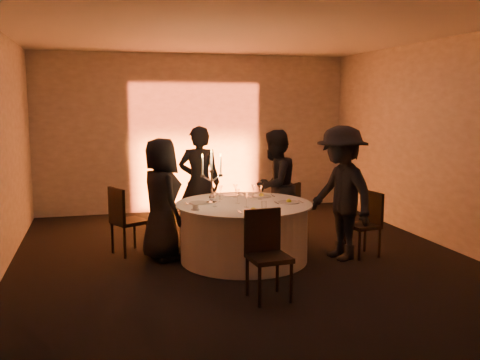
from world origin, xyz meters
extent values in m
plane|color=black|center=(0.00, 0.00, 0.00)|extent=(7.00, 7.00, 0.00)
plane|color=white|center=(0.00, 0.00, 3.00)|extent=(7.00, 7.00, 0.00)
plane|color=#9E9993|center=(0.00, 3.50, 1.50)|extent=(7.00, 0.00, 7.00)
plane|color=#9E9993|center=(0.00, -3.50, 1.50)|extent=(7.00, 0.00, 7.00)
plane|color=#9E9993|center=(3.00, 0.00, 1.50)|extent=(0.00, 7.00, 7.00)
cube|color=black|center=(0.00, 3.20, 0.05)|extent=(0.25, 0.12, 0.10)
cylinder|color=black|center=(0.00, 0.00, 0.01)|extent=(0.60, 0.60, 0.03)
cylinder|color=black|center=(0.00, 0.00, 0.38)|extent=(0.20, 0.20, 0.75)
cylinder|color=silver|center=(0.00, 0.00, 0.38)|extent=(1.68, 1.68, 0.75)
cylinder|color=silver|center=(0.00, 0.00, 0.76)|extent=(1.80, 1.80, 0.02)
cube|color=black|center=(-1.45, 0.70, 0.45)|extent=(0.55, 0.55, 0.05)
cube|color=black|center=(-1.62, 0.62, 0.71)|extent=(0.22, 0.39, 0.47)
cylinder|color=black|center=(-1.22, 0.62, 0.22)|extent=(0.04, 0.04, 0.44)
cylinder|color=black|center=(-1.37, 0.94, 0.22)|extent=(0.04, 0.04, 0.44)
cylinder|color=black|center=(-1.53, 0.47, 0.22)|extent=(0.04, 0.04, 0.44)
cylinder|color=black|center=(-1.69, 0.79, 0.22)|extent=(0.04, 0.04, 0.44)
cube|color=black|center=(-0.28, 1.67, 0.41)|extent=(0.43, 0.43, 0.05)
cube|color=black|center=(-0.31, 1.50, 0.64)|extent=(0.37, 0.10, 0.43)
cylinder|color=black|center=(-0.10, 1.80, 0.20)|extent=(0.04, 0.04, 0.40)
cylinder|color=black|center=(-0.41, 1.85, 0.20)|extent=(0.04, 0.04, 0.40)
cylinder|color=black|center=(-0.15, 1.48, 0.20)|extent=(0.04, 0.04, 0.40)
cylinder|color=black|center=(-0.47, 1.54, 0.20)|extent=(0.04, 0.04, 0.40)
cube|color=black|center=(0.94, 1.04, 0.41)|extent=(0.53, 0.53, 0.05)
cube|color=black|center=(1.05, 0.92, 0.64)|extent=(0.30, 0.28, 0.43)
cylinder|color=black|center=(0.95, 1.27, 0.20)|extent=(0.04, 0.04, 0.40)
cylinder|color=black|center=(0.72, 1.05, 0.20)|extent=(0.04, 0.04, 0.40)
cylinder|color=black|center=(1.17, 1.03, 0.20)|extent=(0.04, 0.04, 0.40)
cylinder|color=black|center=(0.93, 0.82, 0.20)|extent=(0.04, 0.04, 0.40)
cube|color=black|center=(1.61, -0.24, 0.42)|extent=(0.43, 0.43, 0.05)
cube|color=black|center=(1.79, -0.21, 0.66)|extent=(0.10, 0.39, 0.44)
cylinder|color=black|center=(1.43, -0.10, 0.21)|extent=(0.04, 0.04, 0.41)
cylinder|color=black|center=(1.48, -0.42, 0.21)|extent=(0.04, 0.04, 0.41)
cylinder|color=black|center=(1.75, -0.05, 0.21)|extent=(0.04, 0.04, 0.41)
cylinder|color=black|center=(1.80, -0.38, 0.21)|extent=(0.04, 0.04, 0.41)
cube|color=black|center=(-0.13, -1.46, 0.45)|extent=(0.45, 0.45, 0.05)
cube|color=black|center=(-0.14, -1.28, 0.71)|extent=(0.42, 0.08, 0.47)
cylinder|color=black|center=(-0.29, -1.66, 0.22)|extent=(0.04, 0.04, 0.45)
cylinder|color=black|center=(0.07, -1.62, 0.22)|extent=(0.04, 0.04, 0.45)
cylinder|color=black|center=(-0.32, -1.30, 0.22)|extent=(0.04, 0.04, 0.45)
cylinder|color=black|center=(0.03, -1.27, 0.22)|extent=(0.04, 0.04, 0.45)
imported|color=black|center=(-1.05, 0.33, 0.81)|extent=(0.73, 0.91, 1.63)
imported|color=black|center=(-0.36, 1.26, 0.87)|extent=(0.72, 0.57, 1.74)
imported|color=black|center=(0.73, 0.89, 0.84)|extent=(1.04, 1.01, 1.68)
imported|color=black|center=(1.27, -0.27, 0.89)|extent=(0.89, 1.27, 1.79)
cylinder|color=silver|center=(-0.57, 0.14, 0.78)|extent=(0.26, 0.26, 0.01)
cube|color=silver|center=(-0.74, 0.14, 0.78)|extent=(0.01, 0.17, 0.01)
cube|color=silver|center=(-0.40, 0.14, 0.78)|extent=(0.02, 0.17, 0.01)
cylinder|color=silver|center=(-0.03, 0.61, 0.78)|extent=(0.25, 0.25, 0.01)
cube|color=silver|center=(-0.20, 0.61, 0.78)|extent=(0.02, 0.17, 0.01)
cube|color=silver|center=(0.14, 0.61, 0.78)|extent=(0.02, 0.17, 0.01)
cylinder|color=silver|center=(0.37, 0.40, 0.78)|extent=(0.26, 0.26, 0.01)
cube|color=silver|center=(0.20, 0.40, 0.78)|extent=(0.02, 0.17, 0.01)
cube|color=silver|center=(0.54, 0.40, 0.78)|extent=(0.01, 0.17, 0.01)
sphere|color=yellow|center=(0.37, 0.40, 0.82)|extent=(0.07, 0.07, 0.07)
cylinder|color=silver|center=(0.58, -0.13, 0.78)|extent=(0.28, 0.28, 0.01)
cube|color=silver|center=(0.41, -0.13, 0.78)|extent=(0.02, 0.17, 0.01)
cube|color=silver|center=(0.75, -0.13, 0.78)|extent=(0.01, 0.17, 0.01)
sphere|color=yellow|center=(0.58, -0.13, 0.82)|extent=(0.07, 0.07, 0.07)
cylinder|color=silver|center=(-0.04, -0.56, 0.78)|extent=(0.27, 0.27, 0.01)
cube|color=silver|center=(-0.21, -0.56, 0.78)|extent=(0.02, 0.17, 0.01)
cube|color=silver|center=(0.13, -0.56, 0.78)|extent=(0.02, 0.17, 0.01)
sphere|color=yellow|center=(-0.04, -0.56, 0.82)|extent=(0.07, 0.07, 0.07)
cylinder|color=silver|center=(-0.70, -0.27, 0.77)|extent=(0.11, 0.11, 0.01)
cylinder|color=silver|center=(-0.70, -0.27, 0.81)|extent=(0.07, 0.07, 0.06)
cylinder|color=silver|center=(-0.41, 0.09, 0.78)|extent=(0.14, 0.14, 0.02)
sphere|color=silver|center=(-0.41, 0.09, 0.85)|extent=(0.08, 0.08, 0.08)
cylinder|color=silver|center=(-0.41, 0.09, 0.99)|extent=(0.03, 0.03, 0.38)
cylinder|color=silver|center=(-0.41, 0.09, 1.20)|extent=(0.06, 0.06, 0.03)
cylinder|color=white|center=(-0.41, 0.09, 1.32)|extent=(0.02, 0.02, 0.24)
cone|color=#FFAB2D|center=(-0.41, 0.09, 1.47)|extent=(0.02, 0.02, 0.04)
cylinder|color=silver|center=(-0.47, 0.09, 1.10)|extent=(0.14, 0.02, 0.09)
cylinder|color=silver|center=(-0.54, 0.09, 1.14)|extent=(0.06, 0.06, 0.03)
cylinder|color=white|center=(-0.54, 0.09, 1.27)|extent=(0.02, 0.02, 0.24)
cone|color=#FFAB2D|center=(-0.54, 0.09, 1.41)|extent=(0.02, 0.02, 0.04)
cylinder|color=silver|center=(-0.35, 0.09, 1.10)|extent=(0.14, 0.02, 0.09)
cylinder|color=silver|center=(-0.29, 0.09, 1.14)|extent=(0.06, 0.06, 0.03)
cylinder|color=white|center=(-0.29, 0.09, 1.27)|extent=(0.02, 0.02, 0.24)
cone|color=#FFAB2D|center=(-0.29, 0.09, 1.41)|extent=(0.02, 0.02, 0.04)
cylinder|color=white|center=(-0.05, -0.28, 0.77)|extent=(0.06, 0.06, 0.01)
cylinder|color=white|center=(-0.05, -0.28, 0.83)|extent=(0.01, 0.01, 0.10)
cone|color=white|center=(-0.05, -0.28, 0.92)|extent=(0.07, 0.07, 0.09)
cylinder|color=white|center=(0.23, 0.35, 0.77)|extent=(0.06, 0.06, 0.01)
cylinder|color=white|center=(0.23, 0.35, 0.83)|extent=(0.01, 0.01, 0.10)
cone|color=white|center=(0.23, 0.35, 0.92)|extent=(0.07, 0.07, 0.09)
cylinder|color=white|center=(-0.23, 0.36, 0.77)|extent=(0.06, 0.06, 0.01)
cylinder|color=white|center=(-0.23, 0.36, 0.83)|extent=(0.01, 0.01, 0.10)
cone|color=white|center=(-0.23, 0.36, 0.92)|extent=(0.07, 0.07, 0.09)
cylinder|color=white|center=(-0.42, -0.13, 0.77)|extent=(0.06, 0.06, 0.01)
cylinder|color=white|center=(-0.42, -0.13, 0.83)|extent=(0.01, 0.01, 0.10)
cone|color=white|center=(-0.42, -0.13, 0.92)|extent=(0.07, 0.07, 0.09)
cylinder|color=white|center=(-0.09, 0.00, 0.77)|extent=(0.06, 0.06, 0.01)
cylinder|color=white|center=(-0.09, 0.00, 0.83)|extent=(0.01, 0.01, 0.10)
cone|color=white|center=(-0.09, 0.00, 0.92)|extent=(0.07, 0.07, 0.09)
cylinder|color=white|center=(-0.01, 0.41, 0.77)|extent=(0.06, 0.06, 0.01)
cylinder|color=white|center=(-0.01, 0.41, 0.83)|extent=(0.01, 0.01, 0.10)
cone|color=white|center=(-0.01, 0.41, 0.92)|extent=(0.07, 0.07, 0.09)
cylinder|color=white|center=(0.29, 0.21, 0.77)|extent=(0.06, 0.06, 0.01)
cylinder|color=white|center=(0.29, 0.21, 0.83)|extent=(0.01, 0.01, 0.10)
cone|color=white|center=(0.29, 0.21, 0.92)|extent=(0.07, 0.07, 0.09)
cylinder|color=white|center=(-0.31, 0.18, 0.82)|extent=(0.07, 0.07, 0.09)
cylinder|color=white|center=(0.15, -0.40, 0.82)|extent=(0.07, 0.07, 0.09)
camera|label=1|loc=(-1.84, -6.67, 2.08)|focal=40.00mm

